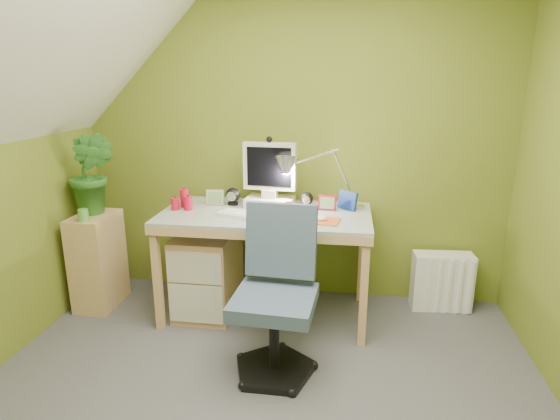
# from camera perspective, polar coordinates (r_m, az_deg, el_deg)

# --- Properties ---
(wall_back) EXTENTS (3.20, 0.01, 2.40)m
(wall_back) POSITION_cam_1_polar(r_m,az_deg,el_deg) (3.54, 1.47, 8.14)
(wall_back) COLOR olive
(wall_back) RESTS_ON floor
(slope_ceiling) EXTENTS (1.10, 3.20, 1.10)m
(slope_ceiling) POSITION_cam_1_polar(r_m,az_deg,el_deg) (2.37, -30.32, 17.88)
(slope_ceiling) COLOR white
(slope_ceiling) RESTS_ON wall_left
(desk) EXTENTS (1.45, 0.73, 0.78)m
(desk) POSITION_cam_1_polar(r_m,az_deg,el_deg) (3.37, -1.72, -6.62)
(desk) COLOR tan
(desk) RESTS_ON floor
(monitor) EXTENTS (0.36, 0.22, 0.47)m
(monitor) POSITION_cam_1_polar(r_m,az_deg,el_deg) (3.36, -1.26, 4.43)
(monitor) COLOR silver
(monitor) RESTS_ON desk
(speaker_left) EXTENTS (0.11, 0.11, 0.13)m
(speaker_left) POSITION_cam_1_polar(r_m,az_deg,el_deg) (3.43, -5.75, 1.71)
(speaker_left) COLOR black
(speaker_left) RESTS_ON desk
(speaker_right) EXTENTS (0.11, 0.11, 0.11)m
(speaker_right) POSITION_cam_1_polar(r_m,az_deg,el_deg) (3.34, 3.26, 1.24)
(speaker_right) COLOR black
(speaker_right) RESTS_ON desk
(keyboard) EXTENTS (0.47, 0.29, 0.02)m
(keyboard) POSITION_cam_1_polar(r_m,az_deg,el_deg) (3.12, -3.68, -0.73)
(keyboard) COLOR white
(keyboard) RESTS_ON desk
(mousepad) EXTENTS (0.29, 0.23, 0.01)m
(mousepad) POSITION_cam_1_polar(r_m,az_deg,el_deg) (3.06, 4.76, -1.25)
(mousepad) COLOR #C2531E
(mousepad) RESTS_ON desk
(mouse) EXTENTS (0.11, 0.07, 0.03)m
(mouse) POSITION_cam_1_polar(r_m,az_deg,el_deg) (3.06, 4.77, -0.99)
(mouse) COLOR white
(mouse) RESTS_ON mousepad
(amber_tumbler) EXTENTS (0.08, 0.08, 0.10)m
(amber_tumbler) POSITION_cam_1_polar(r_m,az_deg,el_deg) (3.13, 1.20, 0.02)
(amber_tumbler) COLOR brown
(amber_tumbler) RESTS_ON desk
(candle_cluster) EXTENTS (0.20, 0.18, 0.13)m
(candle_cluster) POSITION_cam_1_polar(r_m,az_deg,el_deg) (3.39, -11.79, 1.27)
(candle_cluster) COLOR red
(candle_cluster) RESTS_ON desk
(photo_frame_red) EXTENTS (0.13, 0.03, 0.11)m
(photo_frame_red) POSITION_cam_1_polar(r_m,az_deg,el_deg) (3.30, 5.79, 0.90)
(photo_frame_red) COLOR #AE1233
(photo_frame_red) RESTS_ON desk
(photo_frame_blue) EXTENTS (0.13, 0.11, 0.13)m
(photo_frame_blue) POSITION_cam_1_polar(r_m,az_deg,el_deg) (3.33, 8.24, 1.16)
(photo_frame_blue) COLOR navy
(photo_frame_blue) RESTS_ON desk
(photo_frame_green) EXTENTS (0.13, 0.03, 0.11)m
(photo_frame_green) POSITION_cam_1_polar(r_m,az_deg,el_deg) (3.45, -7.92, 1.54)
(photo_frame_green) COLOR #A3B47B
(photo_frame_green) RESTS_ON desk
(desk_lamp) EXTENTS (0.58, 0.25, 0.63)m
(desk_lamp) POSITION_cam_1_polar(r_m,az_deg,el_deg) (3.30, 6.50, 5.49)
(desk_lamp) COLOR silver
(desk_lamp) RESTS_ON desk
(side_ledge) EXTENTS (0.26, 0.41, 0.71)m
(side_ledge) POSITION_cam_1_polar(r_m,az_deg,el_deg) (3.77, -21.29, -5.77)
(side_ledge) COLOR tan
(side_ledge) RESTS_ON floor
(potted_plant) EXTENTS (0.33, 0.27, 0.60)m
(potted_plant) POSITION_cam_1_polar(r_m,az_deg,el_deg) (3.64, -21.96, 4.16)
(potted_plant) COLOR #2D6923
(potted_plant) RESTS_ON side_ledge
(green_cup) EXTENTS (0.08, 0.08, 0.09)m
(green_cup) POSITION_cam_1_polar(r_m,az_deg,el_deg) (3.52, -22.85, -0.61)
(green_cup) COLOR #60AA46
(green_cup) RESTS_ON side_ledge
(task_chair) EXTENTS (0.55, 0.55, 0.94)m
(task_chair) POSITION_cam_1_polar(r_m,az_deg,el_deg) (2.69, -0.73, -10.90)
(task_chair) COLOR #3F5067
(task_chair) RESTS_ON floor
(radiator) EXTENTS (0.44, 0.20, 0.43)m
(radiator) POSITION_cam_1_polar(r_m,az_deg,el_deg) (3.72, 19.11, -8.21)
(radiator) COLOR white
(radiator) RESTS_ON floor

